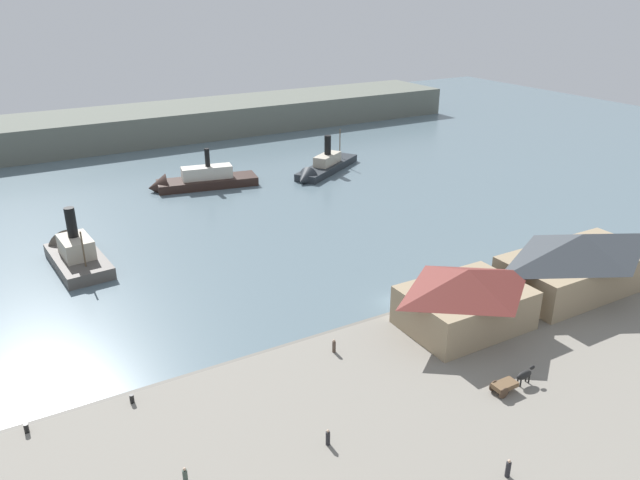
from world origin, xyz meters
TOP-DOWN VIEW (x-y plane):
  - ground_plane at (0.00, 0.00)m, footprint 320.00×320.00m
  - quay_promenade at (0.00, -22.00)m, footprint 110.00×36.00m
  - seawall_edge at (0.00, -3.60)m, footprint 110.00×0.80m
  - ferry_shed_central_terminal at (2.37, -10.54)m, footprint 14.70×10.76m
  - ferry_shed_customs_shed at (22.14, -10.62)m, footprint 21.35×10.99m
  - horse_cart at (-1.92, -22.53)m, footprint 5.52×1.50m
  - pedestrian_at_waters_edge at (-11.22, -30.98)m, footprint 0.43×0.43m
  - pedestrian_by_tram at (-14.14, -7.72)m, footprint 0.40×0.40m
  - pedestrian_standing_center at (-34.85, -18.35)m, footprint 0.42×0.42m
  - pedestrian_near_west_shed at (-22.31, -20.20)m, footprint 0.40×0.40m
  - mooring_post_east at (-36.03, -5.48)m, footprint 0.44×0.44m
  - mooring_post_west at (-45.52, -5.00)m, footprint 0.44×0.44m
  - mooring_post_center_east at (43.77, -5.49)m, footprint 0.44×0.44m
  - ferry_outer_harbor at (-34.74, 34.87)m, footprint 7.88×16.92m
  - ferry_mid_harbor at (21.65, 56.88)m, footprint 22.32×16.60m
  - ferry_moored_east at (-6.49, 61.21)m, footprint 23.06×9.74m
  - far_headland at (0.00, 110.00)m, footprint 180.00×24.00m

SIDE VIEW (x-z plane):
  - ground_plane at x=0.00m, z-range 0.00..0.00m
  - seawall_edge at x=0.00m, z-range 0.00..1.00m
  - quay_promenade at x=0.00m, z-range 0.00..1.20m
  - ferry_mid_harbor at x=21.65m, z-range -3.64..6.24m
  - ferry_moored_east at x=-6.49m, z-range -3.57..6.40m
  - ferry_outer_harbor at x=-34.74m, z-range -4.10..7.22m
  - mooring_post_east at x=-36.03m, z-range 1.20..2.10m
  - mooring_post_west at x=-45.52m, z-range 1.20..2.10m
  - mooring_post_center_east at x=43.77m, z-range 1.20..2.10m
  - pedestrian_by_tram at x=-14.14m, z-range 1.13..2.76m
  - pedestrian_near_west_shed at x=-22.31m, z-range 1.13..2.76m
  - pedestrian_standing_center at x=-34.85m, z-range 1.13..2.80m
  - pedestrian_at_waters_edge at x=-11.22m, z-range 1.12..2.87m
  - horse_cart at x=-1.92m, z-range 1.20..3.07m
  - far_headland at x=0.00m, z-range 0.00..8.00m
  - ferry_shed_central_terminal at x=2.37m, z-range 1.26..8.72m
  - ferry_shed_customs_shed at x=22.14m, z-range 1.26..9.20m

